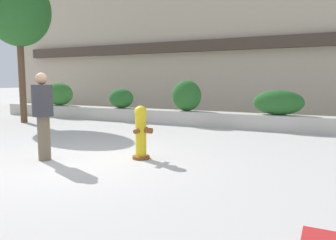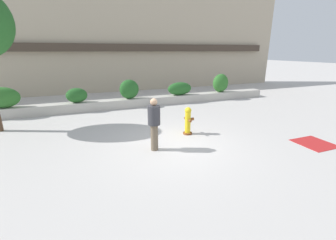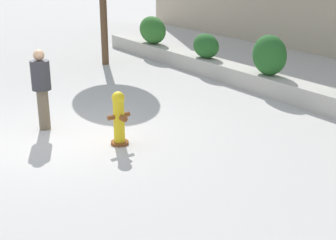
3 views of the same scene
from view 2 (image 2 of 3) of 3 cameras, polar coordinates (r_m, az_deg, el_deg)
name	(u,v)px [view 2 (image 2 of 3)]	position (r m, az deg, el deg)	size (l,w,h in m)	color
ground_plane	(171,146)	(7.81, 0.83, -6.51)	(120.00, 120.00, 0.00)	#BCB7B2
building_facade	(114,39)	(18.83, -13.64, 19.33)	(30.00, 1.36, 8.00)	tan
planter_wall_low	(133,103)	(13.23, -8.90, 4.38)	(18.00, 0.70, 0.50)	#B7B2A8
hedge_bush_0	(2,98)	(13.31, -36.50, 4.58)	(1.51, 0.69, 1.00)	#2D6B28
hedge_bush_1	(77,95)	(12.84, -22.18, 5.82)	(1.07, 0.63, 0.77)	#235B23
hedge_bush_2	(129,89)	(13.05, -9.83, 7.71)	(1.09, 0.69, 1.09)	#235B23
hedge_bush_3	(180,89)	(14.01, 2.98, 7.96)	(1.56, 0.59, 0.79)	#235B23
hedge_bush_4	(221,83)	(15.41, 13.21, 9.14)	(1.09, 0.70, 1.19)	#2D6B28
fire_hydrant	(188,120)	(8.73, 5.08, -0.12)	(0.44, 0.48, 1.08)	brown
pedestrian	(154,121)	(7.16, -3.56, -0.34)	(0.54, 0.54, 1.73)	brown
tactile_warning_pad	(314,143)	(9.50, 33.18, -5.00)	(1.16, 1.16, 0.01)	#B22323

